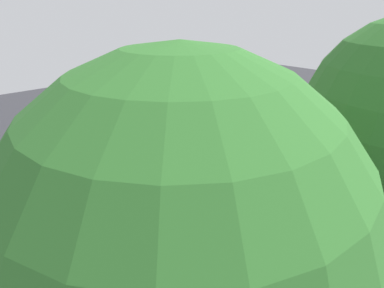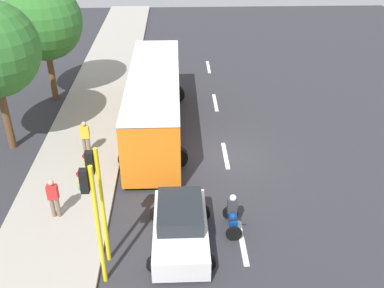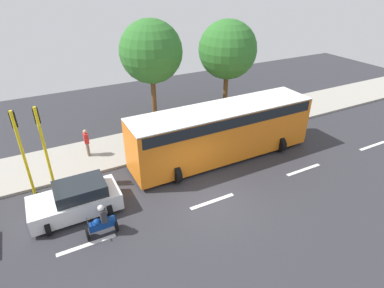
{
  "view_description": "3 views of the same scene",
  "coord_description": "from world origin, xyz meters",
  "px_view_note": "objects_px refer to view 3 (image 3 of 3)",
  "views": [
    {
      "loc": [
        11.93,
        -8.88,
        7.15
      ],
      "look_at": [
        1.74,
        0.55,
        1.02
      ],
      "focal_mm": 28.63,
      "sensor_mm": 36.0,
      "label": 1
    },
    {
      "loc": [
        2.28,
        18.09,
        11.3
      ],
      "look_at": [
        1.67,
        1.49,
        1.56
      ],
      "focal_mm": 41.56,
      "sensor_mm": 36.0,
      "label": 2
    },
    {
      "loc": [
        -10.29,
        6.52,
        9.89
      ],
      "look_at": [
        3.17,
        -0.54,
        1.52
      ],
      "focal_mm": 29.59,
      "sensor_mm": 36.0,
      "label": 3
    }
  ],
  "objects_px": {
    "city_bus": "(222,129)",
    "pedestrian_near_signal": "(87,142)",
    "traffic_light_corner": "(42,137)",
    "traffic_light_midblock": "(19,141)",
    "street_tree_north": "(151,52)",
    "pedestrian_by_tree": "(163,128)",
    "car_white": "(76,200)",
    "street_tree_center": "(228,50)",
    "motorcycle": "(102,223)"
  },
  "relations": [
    {
      "from": "traffic_light_midblock",
      "to": "pedestrian_by_tree",
      "type": "bearing_deg",
      "value": -77.28
    },
    {
      "from": "pedestrian_near_signal",
      "to": "traffic_light_midblock",
      "type": "relative_size",
      "value": 0.38
    },
    {
      "from": "city_bus",
      "to": "motorcycle",
      "type": "bearing_deg",
      "value": 111.57
    },
    {
      "from": "city_bus",
      "to": "street_tree_center",
      "type": "distance_m",
      "value": 8.08
    },
    {
      "from": "city_bus",
      "to": "traffic_light_midblock",
      "type": "bearing_deg",
      "value": 82.15
    },
    {
      "from": "traffic_light_corner",
      "to": "city_bus",
      "type": "bearing_deg",
      "value": -98.65
    },
    {
      "from": "city_bus",
      "to": "traffic_light_midblock",
      "type": "relative_size",
      "value": 2.44
    },
    {
      "from": "car_white",
      "to": "city_bus",
      "type": "distance_m",
      "value": 8.73
    },
    {
      "from": "motorcycle",
      "to": "traffic_light_midblock",
      "type": "bearing_deg",
      "value": 27.73
    },
    {
      "from": "city_bus",
      "to": "traffic_light_corner",
      "type": "relative_size",
      "value": 2.44
    },
    {
      "from": "traffic_light_midblock",
      "to": "pedestrian_near_signal",
      "type": "bearing_deg",
      "value": -55.62
    },
    {
      "from": "car_white",
      "to": "city_bus",
      "type": "height_order",
      "value": "city_bus"
    },
    {
      "from": "traffic_light_corner",
      "to": "street_tree_north",
      "type": "distance_m",
      "value": 9.89
    },
    {
      "from": "motorcycle",
      "to": "pedestrian_by_tree",
      "type": "xyz_separation_m",
      "value": [
        6.32,
        -5.47,
        0.42
      ]
    },
    {
      "from": "pedestrian_near_signal",
      "to": "traffic_light_midblock",
      "type": "xyz_separation_m",
      "value": [
        -2.19,
        3.2,
        1.87
      ]
    },
    {
      "from": "pedestrian_near_signal",
      "to": "traffic_light_corner",
      "type": "height_order",
      "value": "traffic_light_corner"
    },
    {
      "from": "pedestrian_by_tree",
      "to": "street_tree_center",
      "type": "relative_size",
      "value": 0.25
    },
    {
      "from": "street_tree_center",
      "to": "car_white",
      "type": "bearing_deg",
      "value": 120.01
    },
    {
      "from": "city_bus",
      "to": "pedestrian_near_signal",
      "type": "bearing_deg",
      "value": 63.06
    },
    {
      "from": "street_tree_north",
      "to": "traffic_light_corner",
      "type": "bearing_deg",
      "value": 125.57
    },
    {
      "from": "city_bus",
      "to": "pedestrian_near_signal",
      "type": "distance_m",
      "value": 8.0
    },
    {
      "from": "traffic_light_midblock",
      "to": "car_white",
      "type": "bearing_deg",
      "value": -146.47
    },
    {
      "from": "traffic_light_corner",
      "to": "street_tree_center",
      "type": "xyz_separation_m",
      "value": [
        4.82,
        -13.6,
        1.77
      ]
    },
    {
      "from": "traffic_light_corner",
      "to": "street_tree_north",
      "type": "relative_size",
      "value": 0.63
    },
    {
      "from": "motorcycle",
      "to": "street_tree_north",
      "type": "distance_m",
      "value": 12.8
    },
    {
      "from": "pedestrian_by_tree",
      "to": "traffic_light_midblock",
      "type": "height_order",
      "value": "traffic_light_midblock"
    },
    {
      "from": "street_tree_north",
      "to": "pedestrian_by_tree",
      "type": "bearing_deg",
      "value": 165.84
    },
    {
      "from": "city_bus",
      "to": "traffic_light_corner",
      "type": "height_order",
      "value": "traffic_light_corner"
    },
    {
      "from": "traffic_light_corner",
      "to": "pedestrian_near_signal",
      "type": "bearing_deg",
      "value": -45.6
    },
    {
      "from": "pedestrian_near_signal",
      "to": "traffic_light_corner",
      "type": "relative_size",
      "value": 0.38
    },
    {
      "from": "car_white",
      "to": "traffic_light_corner",
      "type": "relative_size",
      "value": 0.88
    },
    {
      "from": "traffic_light_midblock",
      "to": "street_tree_center",
      "type": "xyz_separation_m",
      "value": [
        4.82,
        -14.56,
        1.77
      ]
    },
    {
      "from": "car_white",
      "to": "traffic_light_corner",
      "type": "xyz_separation_m",
      "value": [
        2.6,
        0.76,
        2.22
      ]
    },
    {
      "from": "pedestrian_near_signal",
      "to": "pedestrian_by_tree",
      "type": "distance_m",
      "value": 4.68
    },
    {
      "from": "car_white",
      "to": "motorcycle",
      "type": "bearing_deg",
      "value": -161.09
    },
    {
      "from": "pedestrian_near_signal",
      "to": "traffic_light_corner",
      "type": "xyz_separation_m",
      "value": [
        -2.19,
        2.23,
        1.87
      ]
    },
    {
      "from": "pedestrian_by_tree",
      "to": "street_tree_center",
      "type": "height_order",
      "value": "street_tree_center"
    },
    {
      "from": "pedestrian_near_signal",
      "to": "traffic_light_midblock",
      "type": "bearing_deg",
      "value": 124.38
    },
    {
      "from": "pedestrian_by_tree",
      "to": "traffic_light_corner",
      "type": "distance_m",
      "value": 7.36
    },
    {
      "from": "car_white",
      "to": "pedestrian_by_tree",
      "type": "relative_size",
      "value": 2.35
    },
    {
      "from": "motorcycle",
      "to": "traffic_light_midblock",
      "type": "height_order",
      "value": "traffic_light_midblock"
    },
    {
      "from": "city_bus",
      "to": "pedestrian_by_tree",
      "type": "relative_size",
      "value": 6.51
    },
    {
      "from": "motorcycle",
      "to": "street_tree_center",
      "type": "bearing_deg",
      "value": -52.44
    },
    {
      "from": "car_white",
      "to": "street_tree_center",
      "type": "relative_size",
      "value": 0.57
    },
    {
      "from": "city_bus",
      "to": "pedestrian_near_signal",
      "type": "relative_size",
      "value": 6.51
    },
    {
      "from": "traffic_light_midblock",
      "to": "street_tree_north",
      "type": "relative_size",
      "value": 0.63
    },
    {
      "from": "pedestrian_by_tree",
      "to": "motorcycle",
      "type": "bearing_deg",
      "value": 139.11
    },
    {
      "from": "traffic_light_corner",
      "to": "street_tree_north",
      "type": "bearing_deg",
      "value": -54.43
    },
    {
      "from": "motorcycle",
      "to": "traffic_light_corner",
      "type": "relative_size",
      "value": 0.34
    },
    {
      "from": "pedestrian_near_signal",
      "to": "street_tree_north",
      "type": "bearing_deg",
      "value": -58.6
    }
  ]
}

